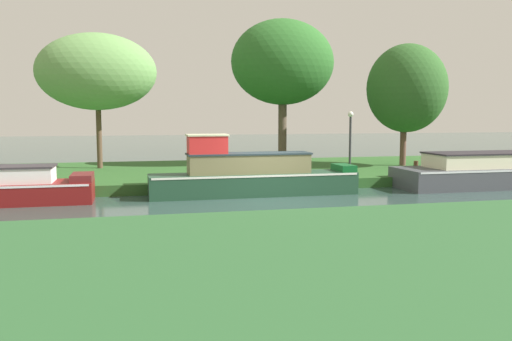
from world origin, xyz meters
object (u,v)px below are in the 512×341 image
at_px(willow_tree_left, 97,72).
at_px(forest_barge, 251,175).
at_px(willow_tree_centre, 283,63).
at_px(willow_tree_right, 407,88).
at_px(mooring_post_far, 416,168).
at_px(slate_narrowboat, 489,171).
at_px(lamp_post, 350,134).
at_px(mooring_post_near, 41,175).

bearing_deg(willow_tree_left, forest_barge, -51.11).
height_order(willow_tree_centre, willow_tree_right, willow_tree_centre).
height_order(willow_tree_right, mooring_post_far, willow_tree_right).
bearing_deg(slate_narrowboat, willow_tree_right, 100.73).
bearing_deg(willow_tree_left, mooring_post_far, -23.26).
xyz_separation_m(willow_tree_centre, lamp_post, (1.69, -4.67, -3.42)).
distance_m(willow_tree_centre, mooring_post_far, 8.68).
xyz_separation_m(willow_tree_left, mooring_post_near, (-1.69, -5.63, -4.11)).
xyz_separation_m(willow_tree_left, mooring_post_far, (13.10, -5.63, -4.18)).
bearing_deg(willow_tree_left, slate_narrowboat, -24.23).
height_order(slate_narrowboat, willow_tree_right, willow_tree_right).
bearing_deg(mooring_post_far, willow_tree_left, 156.74).
xyz_separation_m(willow_tree_left, willow_tree_centre, (8.97, 0.28, 0.64)).
xyz_separation_m(lamp_post, mooring_post_near, (-12.34, -1.24, -1.33)).
bearing_deg(willow_tree_left, lamp_post, -22.40).
height_order(willow_tree_left, willow_tree_centre, willow_tree_centre).
distance_m(willow_tree_centre, mooring_post_near, 13.08).
bearing_deg(forest_barge, willow_tree_left, 128.89).
xyz_separation_m(mooring_post_near, mooring_post_far, (14.79, 0.00, -0.07)).
bearing_deg(willow_tree_right, slate_narrowboat, -79.27).
bearing_deg(slate_narrowboat, forest_barge, 180.00).
bearing_deg(slate_narrowboat, lamp_post, 152.03).
relative_size(mooring_post_near, mooring_post_far, 1.23).
relative_size(forest_barge, mooring_post_near, 10.43).
relative_size(slate_narrowboat, willow_tree_left, 1.21).
relative_size(willow_tree_left, mooring_post_far, 10.61).
height_order(mooring_post_near, mooring_post_far, mooring_post_near).
relative_size(willow_tree_right, mooring_post_near, 8.21).
height_order(willow_tree_left, lamp_post, willow_tree_left).
xyz_separation_m(willow_tree_centre, willow_tree_right, (5.68, -2.18, -1.32)).
distance_m(forest_barge, lamp_post, 5.80).
bearing_deg(mooring_post_far, willow_tree_right, 67.55).
distance_m(willow_tree_right, mooring_post_far, 5.34).
bearing_deg(willow_tree_right, willow_tree_centre, 158.96).
bearing_deg(lamp_post, slate_narrowboat, -27.97).
bearing_deg(mooring_post_near, willow_tree_left, 73.33).
bearing_deg(slate_narrowboat, willow_tree_left, 155.77).
height_order(lamp_post, mooring_post_near, lamp_post).
bearing_deg(lamp_post, mooring_post_near, -174.25).
distance_m(forest_barge, mooring_post_far, 7.57).
relative_size(slate_narrowboat, willow_tree_right, 1.26).
distance_m(forest_barge, willow_tree_centre, 9.34).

